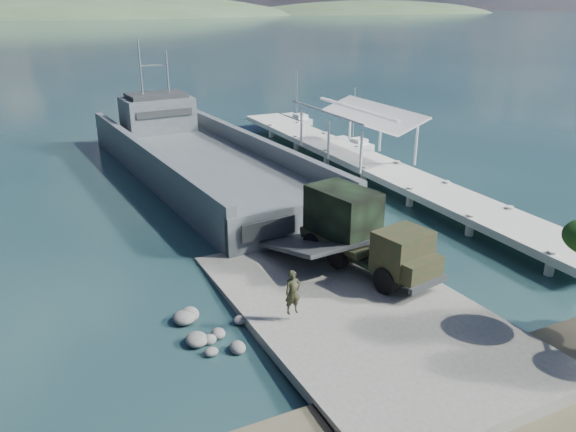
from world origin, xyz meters
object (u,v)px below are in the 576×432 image
object	(u,v)px
pier	(362,153)
sailboat_near	(354,144)
landing_craft	(202,166)
military_truck	(361,232)
sailboat_far	(297,119)
soldier	(293,300)

from	to	relation	value
pier	sailboat_near	bearing A→B (deg)	62.43
landing_craft	military_truck	xyz separation A→B (m)	(2.16, -20.61, 1.50)
pier	sailboat_far	size ratio (longest dim) A/B	7.03
military_truck	soldier	distance (m)	6.68
soldier	sailboat_near	distance (m)	33.85
pier	soldier	distance (m)	25.49
pier	landing_craft	size ratio (longest dim) A/B	1.15
pier	soldier	world-z (taller)	pier
soldier	sailboat_far	size ratio (longest dim) A/B	0.32
pier	sailboat_far	world-z (taller)	sailboat_far
military_truck	soldier	size ratio (longest dim) A/B	4.29
landing_craft	soldier	size ratio (longest dim) A/B	18.99
sailboat_near	sailboat_far	size ratio (longest dim) A/B	0.96
pier	landing_craft	distance (m)	13.48
sailboat_far	soldier	bearing A→B (deg)	-118.45
landing_craft	sailboat_far	bearing A→B (deg)	39.87
sailboat_far	sailboat_near	bearing A→B (deg)	-93.84
landing_craft	soldier	bearing A→B (deg)	-102.60
landing_craft	soldier	world-z (taller)	landing_craft
sailboat_near	landing_craft	bearing A→B (deg)	-175.60
landing_craft	sailboat_far	world-z (taller)	landing_craft
landing_craft	sailboat_near	distance (m)	16.96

